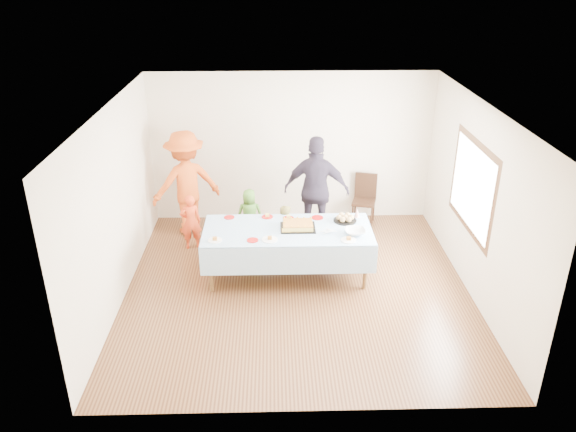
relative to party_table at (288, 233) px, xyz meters
name	(u,v)px	position (x,y,z in m)	size (l,w,h in m)	color
ground	(297,287)	(0.13, -0.36, -0.72)	(5.00, 5.00, 0.00)	#432513
room_walls	(302,175)	(0.18, -0.35, 1.05)	(5.04, 5.04, 2.72)	beige
party_table	(288,233)	(0.00, 0.00, 0.00)	(2.50, 1.10, 0.78)	brown
birthday_cake	(298,225)	(0.15, 0.04, 0.10)	(0.52, 0.40, 0.09)	black
rolls_tray	(345,218)	(0.88, 0.26, 0.10)	(0.35, 0.35, 0.11)	black
punch_bowl	(355,232)	(0.98, -0.18, 0.09)	(0.30, 0.30, 0.07)	silver
party_hat	(357,213)	(1.08, 0.40, 0.13)	(0.09, 0.09, 0.15)	white
fork_pile	(328,231)	(0.58, -0.14, 0.09)	(0.24, 0.18, 0.07)	white
plate_red_far_a	(229,217)	(-0.89, 0.43, 0.06)	(0.16, 0.16, 0.01)	#B50E0D
plate_red_far_b	(267,217)	(-0.30, 0.44, 0.06)	(0.18, 0.18, 0.01)	#B50E0D
plate_red_far_c	(288,218)	(0.02, 0.37, 0.06)	(0.17, 0.17, 0.01)	#B50E0D
plate_red_far_d	(317,218)	(0.47, 0.38, 0.06)	(0.18, 0.18, 0.01)	#B50E0D
plate_red_near	(253,240)	(-0.51, -0.35, 0.06)	(0.17, 0.17, 0.01)	#B50E0D
plate_white_left	(215,240)	(-1.04, -0.34, 0.06)	(0.20, 0.20, 0.01)	white
plate_white_mid	(270,239)	(-0.26, -0.33, 0.06)	(0.23, 0.23, 0.01)	white
plate_white_right	(349,240)	(0.86, -0.38, 0.06)	(0.22, 0.22, 0.01)	white
dining_chair	(365,196)	(1.45, 1.88, -0.22)	(0.49, 0.49, 0.92)	black
toddler_left	(191,222)	(-1.58, 0.95, -0.25)	(0.35, 0.23, 0.95)	#E3421C
toddler_mid	(250,215)	(-0.61, 1.24, -0.27)	(0.45, 0.29, 0.91)	#477D29
toddler_right	(284,231)	(-0.04, 0.61, -0.28)	(0.43, 0.34, 0.89)	tan
adult_left	(186,183)	(-1.70, 1.56, 0.19)	(1.19, 0.68, 1.84)	#D4521A
adult_right	(317,190)	(0.51, 1.15, 0.20)	(1.08, 0.45, 1.85)	#2F2736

